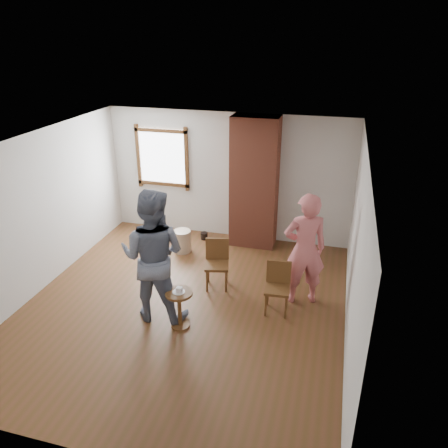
{
  "coord_description": "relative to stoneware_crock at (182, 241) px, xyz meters",
  "views": [
    {
      "loc": [
        2.15,
        -5.44,
        4.08
      ],
      "look_at": [
        0.45,
        0.8,
        1.15
      ],
      "focal_mm": 35.0,
      "sensor_mm": 36.0,
      "label": 1
    }
  ],
  "objects": [
    {
      "name": "ground",
      "position": [
        0.67,
        -1.77,
        -0.22
      ],
      "size": [
        5.5,
        5.5,
        0.0
      ],
      "primitive_type": "plane",
      "color": "brown",
      "rests_on": "ground"
    },
    {
      "name": "room_shell",
      "position": [
        0.61,
        -1.17,
        1.59
      ],
      "size": [
        5.04,
        5.52,
        2.62
      ],
      "color": "silver",
      "rests_on": "ground"
    },
    {
      "name": "brick_chimney",
      "position": [
        1.27,
        0.73,
        1.08
      ],
      "size": [
        0.9,
        0.5,
        2.6
      ],
      "primitive_type": "cube",
      "color": "#A9533C",
      "rests_on": "ground"
    },
    {
      "name": "stoneware_crock",
      "position": [
        0.0,
        0.0,
        0.0
      ],
      "size": [
        0.43,
        0.43,
        0.44
      ],
      "primitive_type": "cylinder",
      "rotation": [
        0.0,
        0.0,
        -0.3
      ],
      "color": "#C4AC8E",
      "rests_on": "ground"
    },
    {
      "name": "dark_pot",
      "position": [
        0.25,
        0.63,
        -0.15
      ],
      "size": [
        0.15,
        0.15,
        0.15
      ],
      "primitive_type": "cylinder",
      "rotation": [
        0.0,
        0.0,
        -0.01
      ],
      "color": "black",
      "rests_on": "ground"
    },
    {
      "name": "dining_chair_left",
      "position": [
        1.01,
        -1.01,
        0.25
      ],
      "size": [
        0.47,
        0.47,
        0.84
      ],
      "rotation": [
        0.0,
        0.0,
        0.23
      ],
      "color": "brown",
      "rests_on": "ground"
    },
    {
      "name": "dining_chair_right",
      "position": [
        2.11,
        -1.45,
        0.23
      ],
      "size": [
        0.4,
        0.4,
        0.81
      ],
      "rotation": [
        0.0,
        0.0,
        0.07
      ],
      "color": "brown",
      "rests_on": "ground"
    },
    {
      "name": "side_table",
      "position": [
        0.79,
        -2.26,
        0.18
      ],
      "size": [
        0.4,
        0.4,
        0.6
      ],
      "color": "brown",
      "rests_on": "ground"
    },
    {
      "name": "cake_plate",
      "position": [
        0.79,
        -2.26,
        0.38
      ],
      "size": [
        0.18,
        0.18,
        0.01
      ],
      "primitive_type": "cylinder",
      "color": "white",
      "rests_on": "side_table"
    },
    {
      "name": "cake_slice",
      "position": [
        0.8,
        -2.26,
        0.42
      ],
      "size": [
        0.08,
        0.07,
        0.06
      ],
      "primitive_type": "cube",
      "color": "silver",
      "rests_on": "cake_plate"
    },
    {
      "name": "man",
      "position": [
        0.35,
        -2.08,
        0.81
      ],
      "size": [
        1.04,
        0.83,
        2.06
      ],
      "primitive_type": "imported",
      "rotation": [
        0.0,
        0.0,
        3.19
      ],
      "color": "#141C38",
      "rests_on": "ground"
    },
    {
      "name": "person_pink",
      "position": [
        2.45,
        -1.1,
        0.71
      ],
      "size": [
        0.79,
        0.64,
        1.86
      ],
      "primitive_type": "imported",
      "rotation": [
        0.0,
        0.0,
        3.48
      ],
      "color": "#CE6769",
      "rests_on": "ground"
    }
  ]
}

